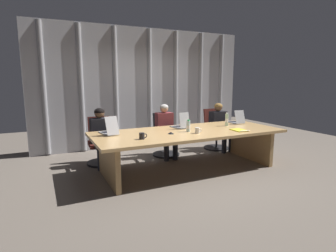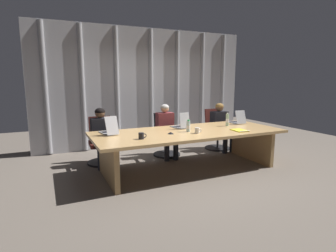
% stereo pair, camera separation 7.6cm
% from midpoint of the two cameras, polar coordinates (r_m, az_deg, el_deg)
% --- Properties ---
extents(ground_plane, '(10.98, 10.98, 0.00)m').
position_cam_midpoint_polar(ground_plane, '(5.21, 4.71, -9.01)').
color(ground_plane, '#6B6056').
extents(conference_table, '(3.51, 1.39, 0.74)m').
position_cam_midpoint_polar(conference_table, '(5.05, 4.80, -2.71)').
color(conference_table, tan).
rests_on(conference_table, ground_plane).
extents(curtain_backdrop, '(5.49, 0.17, 2.93)m').
position_cam_midpoint_polar(curtain_backdrop, '(6.97, -4.22, 8.01)').
color(curtain_backdrop, '#B2B2B7').
rests_on(curtain_backdrop, ground_plane).
extents(laptop_left_end, '(0.28, 0.49, 0.32)m').
position_cam_midpoint_polar(laptop_left_end, '(4.83, -11.91, -0.90)').
color(laptop_left_end, '#BCBCC1').
rests_on(laptop_left_end, conference_table).
extents(laptop_left_mid, '(0.27, 0.40, 0.32)m').
position_cam_midpoint_polar(laptop_left_mid, '(5.32, 3.13, 0.24)').
color(laptop_left_mid, '#A8ADB7').
rests_on(laptop_left_mid, conference_table).
extents(laptop_center, '(0.26, 0.41, 0.29)m').
position_cam_midpoint_polar(laptop_center, '(6.08, 14.65, 1.09)').
color(laptop_center, '#A8ADB7').
rests_on(laptop_center, conference_table).
extents(office_chair_left_end, '(0.60, 0.60, 0.93)m').
position_cam_midpoint_polar(office_chair_left_end, '(5.64, -13.40, -4.14)').
color(office_chair_left_end, '#511E19').
rests_on(office_chair_left_end, ground_plane).
extents(office_chair_left_mid, '(0.60, 0.60, 0.93)m').
position_cam_midpoint_polar(office_chair_left_mid, '(6.07, -0.07, -2.89)').
color(office_chair_left_mid, black).
rests_on(office_chair_left_mid, ground_plane).
extents(office_chair_center, '(0.60, 0.60, 0.97)m').
position_cam_midpoint_polar(office_chair_center, '(6.74, 10.48, -1.71)').
color(office_chair_center, '#511E19').
rests_on(office_chair_center, ground_plane).
extents(person_left_end, '(0.38, 0.55, 1.13)m').
position_cam_midpoint_polar(person_left_end, '(5.42, -13.38, -1.50)').
color(person_left_end, black).
rests_on(person_left_end, ground_plane).
extents(person_left_mid, '(0.39, 0.56, 1.15)m').
position_cam_midpoint_polar(person_left_mid, '(5.84, 0.02, -0.42)').
color(person_left_mid, brown).
rests_on(person_left_mid, ground_plane).
extents(person_center, '(0.42, 0.56, 1.12)m').
position_cam_midpoint_polar(person_center, '(6.56, 11.46, 0.47)').
color(person_center, black).
rests_on(person_center, ground_plane).
extents(water_bottle_primary, '(0.06, 0.06, 0.27)m').
position_cam_midpoint_polar(water_bottle_primary, '(5.66, 12.76, 1.26)').
color(water_bottle_primary, '#ADD1B2').
rests_on(water_bottle_primary, conference_table).
extents(water_bottle_secondary, '(0.07, 0.07, 0.22)m').
position_cam_midpoint_polar(water_bottle_secondary, '(4.93, 4.74, -0.07)').
color(water_bottle_secondary, silver).
rests_on(water_bottle_secondary, conference_table).
extents(coffee_mug_near, '(0.13, 0.09, 0.10)m').
position_cam_midpoint_polar(coffee_mug_near, '(4.34, -5.10, -2.09)').
color(coffee_mug_near, black).
rests_on(coffee_mug_near, conference_table).
extents(coffee_mug_far, '(0.13, 0.08, 0.10)m').
position_cam_midpoint_polar(coffee_mug_far, '(4.81, 6.64, -0.94)').
color(coffee_mug_far, white).
rests_on(coffee_mug_far, conference_table).
extents(conference_mic_left_side, '(0.11, 0.11, 0.03)m').
position_cam_midpoint_polar(conference_mic_left_side, '(4.73, 1.02, -1.46)').
color(conference_mic_left_side, black).
rests_on(conference_mic_left_side, conference_table).
extents(spiral_notepad, '(0.23, 0.31, 0.03)m').
position_cam_midpoint_polar(spiral_notepad, '(5.20, 15.22, -0.89)').
color(spiral_notepad, yellow).
rests_on(spiral_notepad, conference_table).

